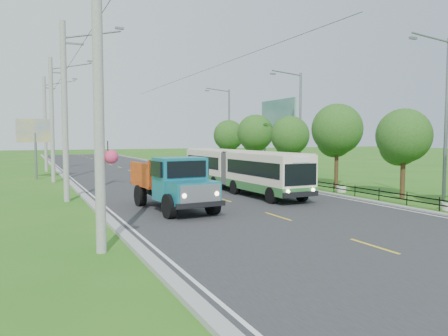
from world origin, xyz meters
TOP-DOWN VIEW (x-y plane):
  - ground at (0.00, 0.00)m, footprint 240.00×240.00m
  - road at (0.00, 20.00)m, footprint 14.00×120.00m
  - curb_left at (-7.20, 20.00)m, footprint 0.40×120.00m
  - curb_right at (7.15, 20.00)m, footprint 0.30×120.00m
  - edge_line_left at (-6.65, 20.00)m, footprint 0.12×120.00m
  - edge_line_right at (6.65, 20.00)m, footprint 0.12×120.00m
  - centre_dash at (0.00, 0.00)m, footprint 0.12×2.20m
  - railing_right at (8.00, 14.00)m, footprint 0.04×40.00m
  - pole_nearest at (-8.24, -3.00)m, footprint 3.51×0.44m
  - pole_near at (-8.26, 9.00)m, footprint 3.51×0.32m
  - pole_mid at (-8.26, 21.00)m, footprint 3.51×0.32m
  - pole_far at (-8.26, 33.00)m, footprint 3.51×0.32m
  - tree_second at (9.86, 2.14)m, footprint 3.18×3.26m
  - tree_third at (9.86, 8.14)m, footprint 3.60×3.62m
  - tree_fourth at (9.86, 14.14)m, footprint 3.24×3.31m
  - tree_fifth at (9.86, 20.14)m, footprint 3.48×3.52m
  - tree_back at (9.86, 26.14)m, footprint 3.30×3.36m
  - streetlight_near at (10.64, 0.00)m, footprint 3.02×0.20m
  - streetlight_mid at (10.64, 14.00)m, footprint 3.02×0.20m
  - streetlight_far at (10.64, 28.00)m, footprint 3.02×0.20m
  - planter_front at (8.60, -2.00)m, footprint 0.64×0.64m
  - planter_near at (8.60, 6.00)m, footprint 0.64×0.64m
  - planter_mid at (8.60, 14.00)m, footprint 0.64×0.64m
  - planter_far at (8.60, 22.00)m, footprint 0.64×0.64m
  - billboard_left at (-9.50, 24.00)m, footprint 3.00×0.20m
  - billboard_right at (12.30, 20.00)m, footprint 0.24×6.00m
  - bus at (2.61, 9.08)m, footprint 2.52×13.86m
  - dump_truck at (-3.73, 3.83)m, footprint 2.89×6.48m

SIDE VIEW (x-z plane):
  - ground at x=0.00m, z-range 0.00..0.00m
  - road at x=0.00m, z-range 0.00..0.02m
  - edge_line_left at x=-6.65m, z-range 0.02..0.02m
  - edge_line_right at x=6.65m, z-range 0.02..0.02m
  - centre_dash at x=0.00m, z-range 0.02..0.02m
  - curb_right at x=7.15m, z-range 0.00..0.10m
  - curb_left at x=-7.20m, z-range 0.00..0.15m
  - planter_front at x=8.60m, z-range -0.05..0.62m
  - planter_near at x=8.60m, z-range -0.05..0.62m
  - planter_mid at x=8.60m, z-range -0.05..0.62m
  - planter_far at x=8.60m, z-range -0.05..0.62m
  - railing_right at x=8.00m, z-range 0.00..0.60m
  - dump_truck at x=-3.73m, z-range 0.18..2.83m
  - bus at x=2.61m, z-range 0.27..2.94m
  - tree_second at x=9.86m, z-range 0.87..6.17m
  - tree_fourth at x=9.86m, z-range 0.89..6.29m
  - tree_back at x=9.86m, z-range 0.90..6.40m
  - tree_fifth at x=9.86m, z-range 0.95..6.75m
  - billboard_left at x=-9.50m, z-range 1.27..6.47m
  - tree_third at x=9.86m, z-range 0.99..6.99m
  - streetlight_near at x=10.64m, z-range 0.37..9.44m
  - streetlight_mid at x=10.64m, z-range 0.37..9.44m
  - streetlight_far at x=10.64m, z-range 0.37..9.44m
  - pole_nearest at x=-8.24m, z-range -0.06..9.94m
  - pole_near at x=-8.26m, z-range 0.09..10.09m
  - pole_mid at x=-8.26m, z-range 0.09..10.09m
  - pole_far at x=-8.26m, z-range 0.09..10.09m
  - billboard_right at x=12.30m, z-range 1.69..8.99m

